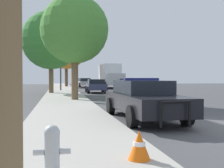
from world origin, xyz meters
TOP-DOWN VIEW (x-y plane):
  - sidewalk_left at (-5.10, 0.00)m, footprint 3.00×110.00m
  - police_car at (-2.46, 1.93)m, footprint 2.11×5.37m
  - fire_hydrant at (-5.60, -3.92)m, footprint 0.52×0.23m
  - traffic_light at (-3.83, 22.71)m, footprint 3.63×0.35m
  - car_background_midblock at (-1.91, 19.23)m, footprint 1.98×3.95m
  - car_background_oncoming at (1.62, 21.59)m, footprint 2.18×4.45m
  - car_background_distant at (-1.60, 35.71)m, footprint 2.31×4.78m
  - box_truck at (1.85, 31.76)m, footprint 2.64×7.82m
  - tree_sidewalk_near at (-4.49, 9.90)m, footprint 4.28×4.28m
  - tree_sidewalk_mid at (-6.15, 17.97)m, footprint 5.26×5.26m
  - tree_sidewalk_far at (-4.30, 35.71)m, footprint 6.34×6.34m
  - traffic_cone at (-4.16, -3.35)m, footprint 0.39×0.39m

SIDE VIEW (x-z plane):
  - sidewalk_left at x=-5.10m, z-range 0.00..0.13m
  - traffic_cone at x=-4.16m, z-range 0.13..0.63m
  - fire_hydrant at x=-5.60m, z-range 0.15..0.89m
  - car_background_midblock at x=-1.91m, z-range 0.04..1.37m
  - car_background_oncoming at x=1.62m, z-range 0.05..1.42m
  - car_background_distant at x=-1.60m, z-range 0.06..1.44m
  - police_car at x=-2.46m, z-range 0.01..1.52m
  - box_truck at x=1.85m, z-range 0.09..3.50m
  - traffic_light at x=-3.83m, z-range 1.17..6.21m
  - tree_sidewalk_near at x=-4.49m, z-range 1.24..7.80m
  - tree_sidewalk_mid at x=-6.15m, z-range 1.17..8.54m
  - tree_sidewalk_far at x=-4.30m, z-range 1.44..10.43m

